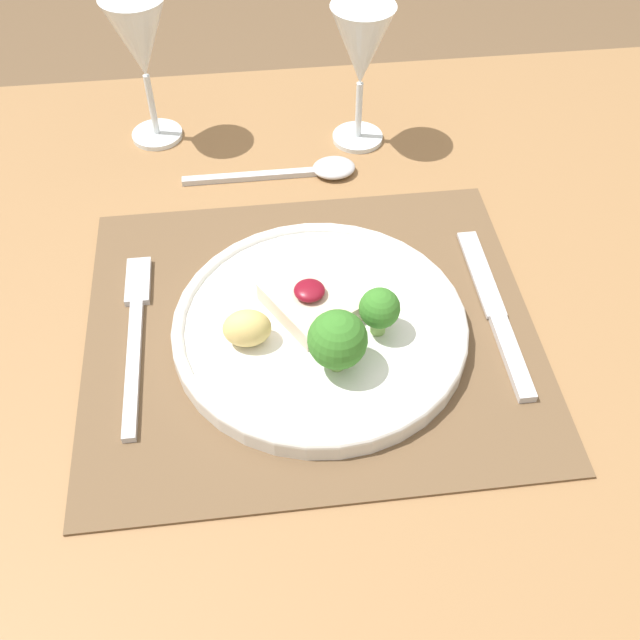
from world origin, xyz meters
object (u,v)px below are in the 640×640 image
(spoon, at_px, (312,170))
(wine_glass_far, at_px, (140,43))
(dinner_plate, at_px, (321,325))
(knife, at_px, (498,320))
(wine_glass_near, at_px, (361,51))
(fork, at_px, (136,327))

(spoon, bearing_deg, wine_glass_far, 155.40)
(dinner_plate, bearing_deg, knife, -1.04)
(spoon, distance_m, wine_glass_near, 0.14)
(spoon, relative_size, wine_glass_near, 1.19)
(fork, distance_m, wine_glass_near, 0.40)
(knife, distance_m, spoon, 0.30)
(knife, xyz_separation_m, spoon, (-0.15, 0.25, -0.00))
(knife, distance_m, wine_glass_far, 0.50)
(knife, xyz_separation_m, wine_glass_near, (-0.09, 0.32, 0.11))
(fork, xyz_separation_m, wine_glass_near, (0.26, 0.28, 0.11))
(dinner_plate, bearing_deg, fork, 170.47)
(knife, distance_m, wine_glass_near, 0.35)
(fork, distance_m, wine_glass_far, 0.34)
(spoon, bearing_deg, dinner_plate, -90.70)
(dinner_plate, distance_m, wine_glass_near, 0.34)
(fork, bearing_deg, knife, -3.44)
(dinner_plate, relative_size, wine_glass_near, 1.64)
(dinner_plate, relative_size, knife, 1.26)
(spoon, relative_size, wine_glass_far, 1.15)
(knife, bearing_deg, wine_glass_near, 107.39)
(dinner_plate, height_order, wine_glass_near, wine_glass_near)
(fork, relative_size, wine_glass_far, 1.25)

